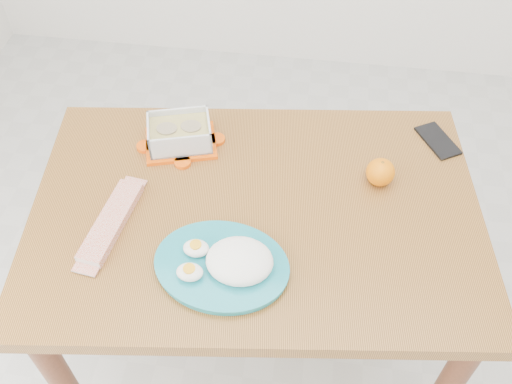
# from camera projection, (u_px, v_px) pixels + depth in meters

# --- Properties ---
(dining_table) EXTENTS (1.16, 0.85, 0.75)m
(dining_table) POSITION_uv_depth(u_px,v_px,m) (256.00, 236.00, 1.45)
(dining_table) COLOR #9B642C
(dining_table) RESTS_ON ground
(food_container) EXTENTS (0.21, 0.18, 0.08)m
(food_container) POSITION_uv_depth(u_px,v_px,m) (180.00, 134.00, 1.48)
(food_container) COLOR #EF5307
(food_container) RESTS_ON dining_table
(orange_fruit) EXTENTS (0.07, 0.07, 0.07)m
(orange_fruit) POSITION_uv_depth(u_px,v_px,m) (380.00, 172.00, 1.39)
(orange_fruit) COLOR orange
(orange_fruit) RESTS_ON dining_table
(rice_plate) EXTENTS (0.32, 0.32, 0.08)m
(rice_plate) POSITION_uv_depth(u_px,v_px,m) (227.00, 262.00, 1.23)
(rice_plate) COLOR teal
(rice_plate) RESTS_ON dining_table
(candy_bar) EXTENTS (0.09, 0.25, 0.02)m
(candy_bar) POSITION_uv_depth(u_px,v_px,m) (111.00, 222.00, 1.32)
(candy_bar) COLOR red
(candy_bar) RESTS_ON dining_table
(smartphone) EXTENTS (0.12, 0.14, 0.01)m
(smartphone) POSITION_uv_depth(u_px,v_px,m) (438.00, 141.00, 1.51)
(smartphone) COLOR black
(smartphone) RESTS_ON dining_table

